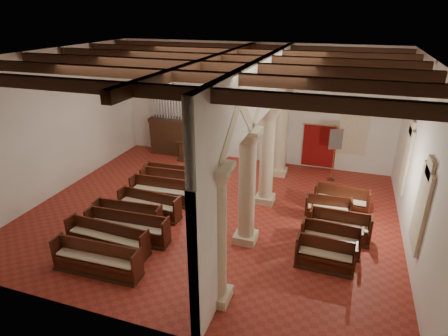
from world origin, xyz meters
TOP-DOWN VIEW (x-y plane):
  - floor at (0.00, 0.00)m, footprint 14.00×14.00m
  - ceiling at (0.00, 0.00)m, footprint 14.00×14.00m
  - wall_back at (0.00, 6.00)m, footprint 14.00×0.02m
  - wall_front at (0.00, -6.00)m, footprint 14.00×0.02m
  - wall_left at (-7.00, 0.00)m, footprint 0.02×12.00m
  - wall_right at (7.00, 0.00)m, footprint 0.02×12.00m
  - ceiling_beams at (0.00, 0.00)m, footprint 13.80×11.80m
  - arcade at (1.80, 0.00)m, footprint 0.90×11.90m
  - window_right_a at (6.98, -1.50)m, footprint 0.03×1.00m
  - window_right_b at (6.98, 2.50)m, footprint 0.03×1.00m
  - window_back at (5.00, 5.98)m, footprint 1.00×0.03m
  - pipe_organ at (-4.50, 5.50)m, footprint 2.10×0.85m
  - lectern at (-3.42, 4.64)m, footprint 0.47×0.48m
  - dossal_curtain at (3.50, 5.92)m, footprint 1.80×0.07m
  - processional_banner at (4.27, 4.65)m, footprint 0.58×0.74m
  - hymnal_box_a at (-1.36, -4.17)m, footprint 0.34×0.30m
  - hymnal_box_b at (0.28, -2.17)m, footprint 0.41×0.36m
  - hymnal_box_c at (-0.20, -0.70)m, footprint 0.36×0.33m
  - tube_heater_a at (-2.99, -4.27)m, footprint 0.92×0.28m
  - tube_heater_b at (-2.53, -2.80)m, footprint 1.04×0.27m
  - nave_pew_0 at (-2.03, -4.55)m, footprint 2.84×0.75m
  - nave_pew_1 at (-2.43, -3.44)m, footprint 3.02×0.78m
  - nave_pew_2 at (-2.12, -2.71)m, footprint 3.03×0.82m
  - nave_pew_3 at (-2.56, -1.96)m, footprint 2.59×0.81m
  - nave_pew_4 at (-2.20, -1.01)m, footprint 2.57×0.82m
  - nave_pew_5 at (-2.09, 0.16)m, footprint 3.03×0.82m
  - nave_pew_6 at (-2.24, 1.00)m, footprint 2.69×0.81m
  - nave_pew_7 at (-2.41, 1.70)m, footprint 2.83×0.76m
  - aisle_pew_0 at (4.51, -2.12)m, footprint 1.81×0.71m
  - aisle_pew_1 at (4.61, -1.16)m, footprint 1.96×0.72m
  - aisle_pew_2 at (4.84, -0.32)m, footprint 2.07×0.70m
  - aisle_pew_3 at (4.37, 0.86)m, footprint 1.74×0.75m
  - aisle_pew_4 at (4.82, 1.60)m, footprint 2.10×0.86m

SIDE VIEW (x-z plane):
  - floor at x=0.00m, z-range 0.00..0.00m
  - tube_heater_a at x=-2.99m, z-range 0.11..0.21m
  - tube_heater_b at x=-2.53m, z-range 0.11..0.21m
  - hymnal_box_c at x=-0.20m, z-range 0.10..0.40m
  - hymnal_box_a at x=-1.36m, z-range 0.10..0.41m
  - hymnal_box_b at x=0.28m, z-range 0.10..0.47m
  - nave_pew_3 at x=-2.56m, z-range -0.16..0.79m
  - nave_pew_1 at x=-2.43m, z-range -0.17..0.80m
  - nave_pew_7 at x=-2.41m, z-range -0.17..0.81m
  - nave_pew_4 at x=-2.20m, z-range -0.17..0.81m
  - aisle_pew_3 at x=4.37m, z-range -0.16..0.80m
  - nave_pew_0 at x=-2.03m, z-range -0.17..0.83m
  - aisle_pew_1 at x=4.61m, z-range -0.16..0.83m
  - nave_pew_2 at x=-2.12m, z-range -0.17..0.84m
  - aisle_pew_0 at x=4.51m, z-range -0.16..0.83m
  - nave_pew_5 at x=-2.09m, z-range -0.18..0.87m
  - aisle_pew_2 at x=4.84m, z-range -0.17..0.87m
  - nave_pew_6 at x=-2.24m, z-range -0.18..0.89m
  - aisle_pew_4 at x=4.82m, z-range -0.18..0.91m
  - lectern at x=-3.42m, z-range -0.10..1.05m
  - processional_banner at x=4.27m, z-range -0.51..2.19m
  - dossal_curtain at x=3.50m, z-range 0.08..2.25m
  - pipe_organ at x=-4.50m, z-range -0.83..3.57m
  - window_right_a at x=6.98m, z-range 1.10..3.30m
  - window_right_b at x=6.98m, z-range 1.10..3.30m
  - window_back at x=5.00m, z-range 1.10..3.30m
  - wall_back at x=0.00m, z-range 0.00..6.00m
  - wall_front at x=0.00m, z-range 0.00..6.00m
  - wall_left at x=-7.00m, z-range 0.00..6.00m
  - wall_right at x=7.00m, z-range 0.00..6.00m
  - arcade at x=1.80m, z-range 0.56..6.56m
  - ceiling_beams at x=0.00m, z-range 5.67..5.97m
  - ceiling at x=0.00m, z-range 6.00..6.00m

